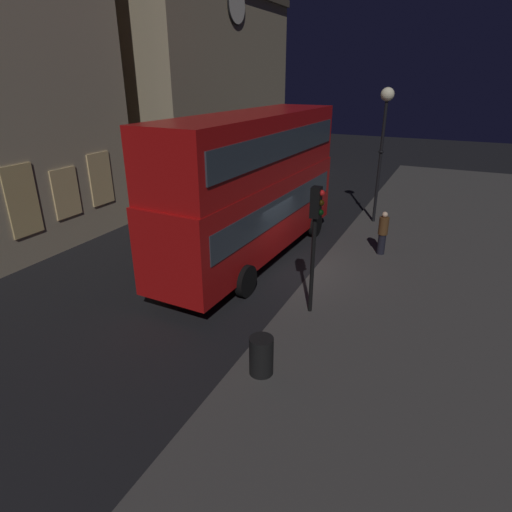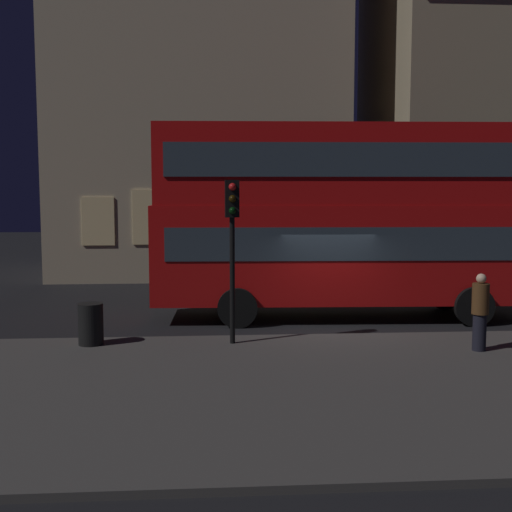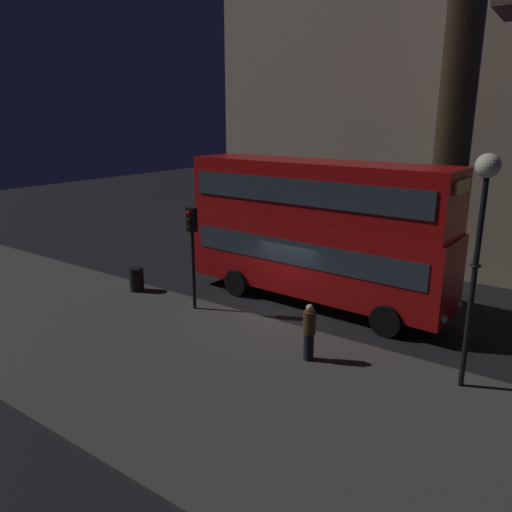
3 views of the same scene
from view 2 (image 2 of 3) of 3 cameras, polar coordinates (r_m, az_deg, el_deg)
ground_plane at (r=17.62m, az=6.44°, el=-6.38°), size 80.00×80.00×0.00m
sidewalk_slab at (r=12.81m, az=10.66°, el=-10.89°), size 44.00×8.31×0.12m
building_with_clock at (r=30.14m, az=-4.96°, el=17.27°), size 12.12×7.50×19.38m
double_decker_bus at (r=18.96m, az=7.08°, el=3.81°), size 10.63×3.08×5.47m
traffic_light_near_kerb at (r=15.19m, az=-2.06°, el=2.56°), size 0.33×0.37×3.79m
pedestrian at (r=15.55m, az=18.73°, el=-4.53°), size 0.37×0.37×1.73m
litter_bin at (r=15.84m, az=-14.04°, el=-5.70°), size 0.57×0.57×0.96m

